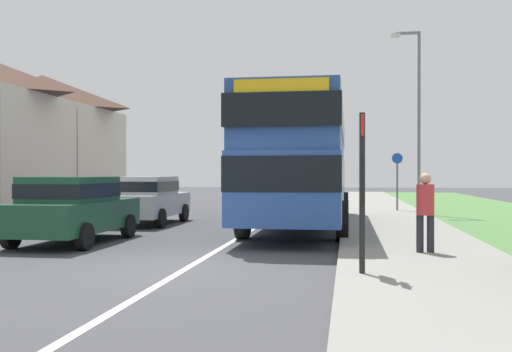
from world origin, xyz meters
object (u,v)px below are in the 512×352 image
Objects in this scene: bus_stop_sign at (362,181)px; street_lamp_mid at (416,110)px; pedestrian_at_stop at (425,209)px; parked_car_silver at (147,198)px; parked_car_dark_green at (73,206)px; double_decker_bus at (301,158)px; cycle_route_sign at (397,179)px.

street_lamp_mid is at bearing 80.25° from bus_stop_sign.
street_lamp_mid is (1.15, 11.54, 3.17)m from pedestrian_at_stop.
parked_car_dark_green is at bearing -89.76° from parked_car_silver.
pedestrian_at_stop is (2.87, -5.76, -1.17)m from double_decker_bus.
double_decker_bus is at bearing -6.97° from parked_car_silver.
cycle_route_sign reaches higher than parked_car_dark_green.
parked_car_dark_green is 5.15m from parked_car_silver.
bus_stop_sign is 1.03× the size of cycle_route_sign.
street_lamp_mid is (4.02, 5.77, 2.00)m from double_decker_bus.
street_lamp_mid reaches higher than parked_car_silver.
parked_car_silver is 10.98m from street_lamp_mid.
parked_car_silver is at bearing -150.57° from street_lamp_mid.
parked_car_dark_green is at bearing -125.61° from cycle_route_sign.
double_decker_bus is at bearing 116.50° from pedestrian_at_stop.
pedestrian_at_stop is (7.98, -6.39, 0.11)m from parked_car_silver.
double_decker_bus is 2.71× the size of parked_car_dark_green.
parked_car_dark_green is 8.06m from pedestrian_at_stop.
street_lamp_mid is at bearing 84.33° from pedestrian_at_stop.
double_decker_bus is 2.71× the size of parked_car_silver.
pedestrian_at_stop is at bearing -8.82° from parked_car_dark_green.
bus_stop_sign is at bearing -116.48° from pedestrian_at_stop.
parked_car_silver is at bearing 90.24° from parked_car_dark_green.
pedestrian_at_stop is 0.23× the size of street_lamp_mid.
parked_car_silver is 1.56× the size of bus_stop_sign.
bus_stop_sign reaches higher than pedestrian_at_stop.
bus_stop_sign is (1.60, -8.32, -0.60)m from double_decker_bus.
street_lamp_mid is at bearing -69.85° from cycle_route_sign.
cycle_route_sign is at bearing 110.15° from street_lamp_mid.
double_decker_bus reaches higher than bus_stop_sign.
cycle_route_sign reaches higher than pedestrian_at_stop.
pedestrian_at_stop is at bearing -63.50° from double_decker_bus.
cycle_route_sign reaches higher than parked_car_silver.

